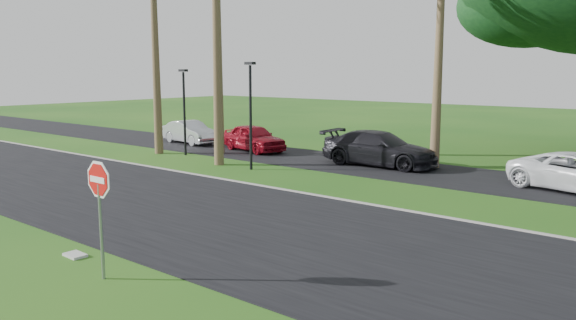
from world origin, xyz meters
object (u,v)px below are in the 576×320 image
(stop_sign_near, at_px, (99,195))
(car_red, at_px, (254,138))
(car_dark, at_px, (379,149))
(car_silver, at_px, (190,132))

(stop_sign_near, bearing_deg, car_red, 123.02)
(stop_sign_near, relative_size, car_red, 0.63)
(car_red, height_order, car_dark, car_dark)
(car_silver, relative_size, car_dark, 0.75)
(stop_sign_near, relative_size, car_silver, 0.65)
(stop_sign_near, xyz_separation_m, car_silver, (-15.26, 15.66, -1.11))
(car_silver, height_order, car_dark, car_dark)
(car_silver, xyz_separation_m, car_dark, (12.61, 0.22, 0.11))
(car_red, xyz_separation_m, car_dark, (7.56, 0.16, 0.07))
(car_dark, bearing_deg, car_silver, 88.04)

